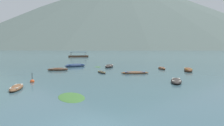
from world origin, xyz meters
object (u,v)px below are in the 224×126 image
(rowboat_0, at_px, (162,68))
(rowboat_1, at_px, (176,81))
(rowboat_3, at_px, (135,73))
(rowboat_4, at_px, (188,70))
(ferry_0, at_px, (78,56))
(rowboat_2, at_px, (16,88))
(rowboat_6, at_px, (75,66))
(rowboat_7, at_px, (102,72))
(mooring_buoy, at_px, (32,81))
(rowboat_5, at_px, (58,69))
(rowboat_8, at_px, (109,66))

(rowboat_0, bearing_deg, rowboat_1, -99.40)
(rowboat_0, relative_size, rowboat_3, 0.75)
(rowboat_3, xyz_separation_m, rowboat_4, (9.37, 3.11, 0.08))
(ferry_0, bearing_deg, rowboat_2, -86.37)
(rowboat_0, height_order, rowboat_6, rowboat_6)
(rowboat_2, relative_size, rowboat_4, 0.84)
(rowboat_0, relative_size, rowboat_6, 0.68)
(rowboat_0, xyz_separation_m, rowboat_2, (-18.45, -17.90, -0.01))
(rowboat_6, height_order, rowboat_7, rowboat_6)
(rowboat_7, distance_m, mooring_buoy, 11.37)
(rowboat_1, relative_size, rowboat_7, 1.15)
(rowboat_4, relative_size, ferry_0, 0.44)
(rowboat_5, distance_m, rowboat_7, 8.49)
(ferry_0, bearing_deg, rowboat_1, -73.39)
(rowboat_7, relative_size, ferry_0, 0.34)
(rowboat_1, bearing_deg, rowboat_5, 141.40)
(mooring_buoy, bearing_deg, rowboat_0, 37.27)
(rowboat_1, relative_size, mooring_buoy, 2.95)
(rowboat_1, xyz_separation_m, rowboat_8, (-7.18, 18.74, 0.05))
(rowboat_8, bearing_deg, rowboat_2, -111.91)
(rowboat_3, relative_size, ferry_0, 0.46)
(rowboat_0, xyz_separation_m, rowboat_3, (-5.90, -6.65, -0.02))
(rowboat_2, distance_m, rowboat_7, 14.51)
(rowboat_1, distance_m, rowboat_3, 8.75)
(rowboat_4, bearing_deg, rowboat_6, 156.06)
(rowboat_6, bearing_deg, rowboat_1, -54.63)
(rowboat_1, distance_m, rowboat_8, 20.07)
(rowboat_4, distance_m, rowboat_8, 15.14)
(rowboat_0, height_order, rowboat_2, rowboat_0)
(rowboat_0, height_order, rowboat_5, rowboat_5)
(rowboat_5, bearing_deg, rowboat_2, -89.58)
(rowboat_1, distance_m, rowboat_7, 12.51)
(rowboat_2, distance_m, rowboat_3, 16.86)
(rowboat_2, distance_m, rowboat_5, 16.10)
(rowboat_1, height_order, rowboat_8, rowboat_8)
(rowboat_7, bearing_deg, mooring_buoy, -131.39)
(rowboat_3, bearing_deg, ferry_0, 105.68)
(rowboat_5, bearing_deg, rowboat_3, -20.92)
(rowboat_8, bearing_deg, rowboat_6, 169.17)
(rowboat_1, relative_size, rowboat_4, 0.89)
(rowboat_2, xyz_separation_m, ferry_0, (-4.59, 72.30, 0.29))
(rowboat_1, bearing_deg, rowboat_2, -168.65)
(rowboat_0, xyz_separation_m, rowboat_8, (-9.61, 4.06, 0.06))
(rowboat_3, height_order, mooring_buoy, mooring_buoy)
(rowboat_2, relative_size, mooring_buoy, 2.77)
(rowboat_4, height_order, ferry_0, ferry_0)
(rowboat_7, relative_size, mooring_buoy, 2.55)
(rowboat_3, height_order, rowboat_6, rowboat_6)
(rowboat_3, bearing_deg, mooring_buoy, -149.52)
(rowboat_1, relative_size, ferry_0, 0.39)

